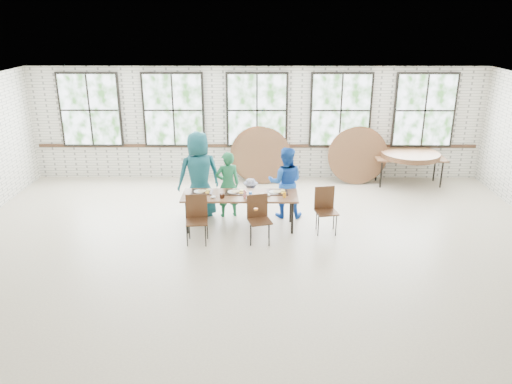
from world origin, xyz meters
TOP-DOWN VIEW (x-y plane):
  - room at (0.00, 4.44)m, footprint 12.00×12.00m
  - dining_table at (-0.34, 1.08)m, footprint 2.40×0.81m
  - chair_near_left at (-1.17, 0.44)m, footprint 0.46×0.44m
  - chair_near_right at (0.05, 0.46)m, footprint 0.52×0.50m
  - chair_spare at (1.43, 0.94)m, footprint 0.49×0.48m
  - adult_teal at (-1.26, 1.73)m, footprint 1.09×0.91m
  - adult_green at (-0.63, 1.73)m, footprint 0.61×0.49m
  - toddler at (-0.13, 1.73)m, footprint 0.59×0.37m
  - adult_blue at (0.64, 1.73)m, footprint 0.81×0.65m
  - storage_table at (4.00, 3.94)m, footprint 1.81×0.77m
  - tabletop_clutter at (-0.23, 1.06)m, footprint 2.02×0.63m
  - round_tops_stacked at (4.00, 3.94)m, footprint 1.50×1.50m
  - round_tops_leaning at (1.38, 4.12)m, footprint 4.18×0.48m

SIDE VIEW (x-z plane):
  - toddler at x=-0.13m, z-range 0.00..0.88m
  - chair_near_left at x=-1.17m, z-range 0.08..1.03m
  - chair_near_right at x=0.05m, z-range 0.08..1.03m
  - chair_spare at x=1.43m, z-range 0.08..1.03m
  - storage_table at x=4.00m, z-range 0.32..1.06m
  - dining_table at x=-0.34m, z-range 0.32..1.06m
  - round_tops_leaning at x=1.38m, z-range -0.01..1.48m
  - adult_green at x=-0.63m, z-range 0.00..1.48m
  - tabletop_clutter at x=-0.23m, z-range 0.71..0.82m
  - adult_blue at x=0.64m, z-range 0.00..1.58m
  - round_tops_stacked at x=4.00m, z-range 0.74..0.87m
  - adult_teal at x=-1.26m, z-range 0.00..1.92m
  - room at x=0.00m, z-range -4.17..7.83m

